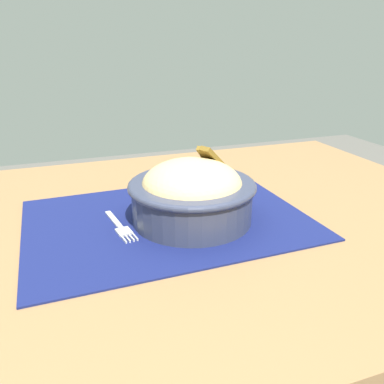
% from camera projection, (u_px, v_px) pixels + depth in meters
% --- Properties ---
extents(table, '(1.18, 0.78, 0.72)m').
position_uv_depth(table, '(167.00, 258.00, 0.70)').
color(table, olive).
rests_on(table, ground_plane).
extents(placemat, '(0.47, 0.35, 0.00)m').
position_uv_depth(placemat, '(167.00, 219.00, 0.67)').
color(placemat, '#11194C').
rests_on(placemat, table).
extents(bowl, '(0.23, 0.23, 0.12)m').
position_uv_depth(bowl, '(192.00, 193.00, 0.65)').
color(bowl, '#2D3347').
rests_on(bowl, placemat).
extents(fork, '(0.03, 0.12, 0.00)m').
position_uv_depth(fork, '(120.00, 227.00, 0.63)').
color(fork, '#B2B2B2').
rests_on(fork, placemat).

